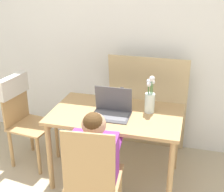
% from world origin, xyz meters
% --- Properties ---
extents(wall_back, '(6.40, 0.05, 2.50)m').
position_xyz_m(wall_back, '(0.00, 2.23, 1.25)').
color(wall_back, white).
rests_on(wall_back, ground_plane).
extents(dining_table, '(1.19, 0.72, 0.72)m').
position_xyz_m(dining_table, '(0.24, 1.44, 0.63)').
color(dining_table, tan).
rests_on(dining_table, ground_plane).
extents(chair_occupied, '(0.44, 0.44, 0.93)m').
position_xyz_m(chair_occupied, '(0.23, 0.78, 0.48)').
color(chair_occupied, tan).
rests_on(chair_occupied, ground_plane).
extents(chair_spare, '(0.48, 0.45, 0.94)m').
position_xyz_m(chair_spare, '(-0.79, 1.51, 0.63)').
color(chair_spare, tan).
rests_on(chair_spare, ground_plane).
extents(person_seated, '(0.39, 0.45, 1.00)m').
position_xyz_m(person_seated, '(0.22, 0.90, 0.63)').
color(person_seated, purple).
rests_on(person_seated, ground_plane).
extents(laptop, '(0.34, 0.25, 0.25)m').
position_xyz_m(laptop, '(0.21, 1.39, 0.77)').
color(laptop, '#4C4C51').
rests_on(laptop, dining_table).
extents(flower_vase, '(0.09, 0.09, 0.36)m').
position_xyz_m(flower_vase, '(0.52, 1.54, 0.85)').
color(flower_vase, silver).
rests_on(flower_vase, dining_table).
extents(water_bottle, '(0.06, 0.06, 0.22)m').
position_xyz_m(water_bottle, '(0.27, 1.53, 0.82)').
color(water_bottle, silver).
rests_on(water_bottle, dining_table).
extents(cardboard_panel, '(0.85, 0.17, 1.10)m').
position_xyz_m(cardboard_panel, '(0.42, 2.09, 0.55)').
color(cardboard_panel, tan).
rests_on(cardboard_panel, ground_plane).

